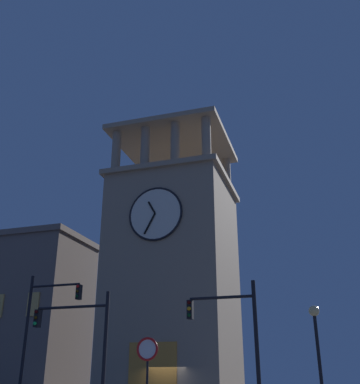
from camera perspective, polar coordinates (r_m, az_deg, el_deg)
The scene contains 6 objects.
clocktower at distance 35.64m, azimuth -0.73°, elevation -10.84°, with size 9.14×9.25×22.77m.
traffic_signal_near at distance 20.69m, azimuth -12.24°, elevation -17.11°, with size 3.53×0.41×5.29m.
traffic_signal_mid at distance 18.60m, azimuth 6.60°, elevation -16.87°, with size 2.78×0.41×5.44m.
traffic_signal_far at distance 25.53m, azimuth -16.81°, elevation -15.33°, with size 3.05×0.41×6.96m.
street_lamp at distance 20.48m, azimuth 16.60°, elevation -17.13°, with size 0.44×0.44×4.68m.
no_horn_sign at distance 16.56m, azimuth -4.08°, elevation -19.79°, with size 0.78×0.14×3.16m.
Camera 1 is at (-9.87, 28.63, 1.85)m, focal length 43.10 mm.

